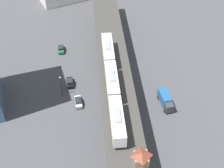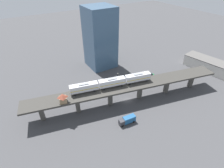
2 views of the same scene
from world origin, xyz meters
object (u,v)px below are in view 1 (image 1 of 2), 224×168
(street_car_silver, at_px, (78,102))
(street_car_black, at_px, (70,82))
(street_car_green, at_px, (61,49))
(subway_train, at_px, (112,81))
(signal_hut, at_px, (141,158))
(street_lamp, at_px, (61,85))
(delivery_truck, at_px, (165,100))

(street_car_silver, bearing_deg, street_car_black, 93.16)
(street_car_green, relative_size, street_car_black, 1.01)
(street_car_green, height_order, street_car_silver, same)
(subway_train, bearing_deg, street_car_silver, 143.47)
(signal_hut, xyz_separation_m, street_car_silver, (-6.74, 27.98, -9.81))
(signal_hut, relative_size, street_lamp, 0.56)
(signal_hut, bearing_deg, subway_train, 87.06)
(delivery_truck, xyz_separation_m, street_lamp, (-26.10, 12.18, 2.35))
(subway_train, xyz_separation_m, signal_hut, (-1.14, -22.14, -0.74))
(signal_hut, relative_size, street_car_green, 0.83)
(subway_train, height_order, delivery_truck, subway_train)
(signal_hut, relative_size, street_car_silver, 0.85)
(subway_train, relative_size, street_car_green, 7.95)
(subway_train, bearing_deg, street_car_black, 120.38)
(signal_hut, distance_m, street_car_silver, 30.40)
(street_lamp, bearing_deg, street_car_green, 80.05)
(street_lamp, bearing_deg, delivery_truck, -25.01)
(street_car_green, distance_m, delivery_truck, 39.80)
(street_lamp, bearing_deg, street_car_silver, -53.76)
(delivery_truck, bearing_deg, street_lamp, 154.99)
(subway_train, distance_m, street_car_black, 19.58)
(street_car_black, xyz_separation_m, street_lamp, (-3.00, -3.66, 3.17))
(signal_hut, bearing_deg, street_car_silver, 103.54)
(subway_train, distance_m, street_lamp, 17.17)
(street_car_silver, relative_size, street_lamp, 0.66)
(street_car_green, relative_size, delivery_truck, 0.63)
(street_car_green, xyz_separation_m, street_car_silver, (-0.16, -25.38, 0.00))
(subway_train, xyz_separation_m, street_lamp, (-11.34, 10.57, -7.38))
(street_car_black, height_order, street_car_silver, same)
(subway_train, bearing_deg, delivery_truck, -6.24)
(street_car_black, bearing_deg, subway_train, -59.62)
(street_car_black, height_order, street_lamp, street_lamp)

